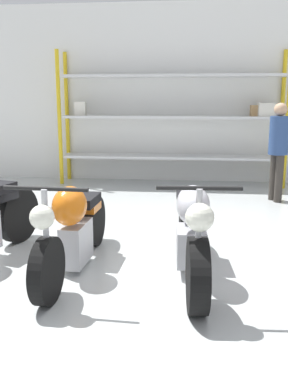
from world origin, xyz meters
name	(u,v)px	position (x,y,z in m)	size (l,w,h in m)	color
ground_plane	(140,265)	(0.00, 0.00, 0.00)	(30.00, 30.00, 0.00)	#B2B7B7
back_wall	(167,94)	(0.00, 4.89, 1.80)	(30.00, 0.08, 3.60)	white
shelving_rack	(175,116)	(0.18, 4.52, 1.36)	(4.51, 0.63, 2.65)	gold
motorcycle_orange	(74,228)	(-0.64, -0.18, 0.45)	(0.72, 2.10, 1.00)	black
motorcycle_silver	(192,231)	(0.53, -0.21, 0.46)	(0.67, 2.15, 1.04)	black
person_browsing	(278,144)	(1.96, 3.13, 0.97)	(0.41, 0.41, 1.64)	#38332D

